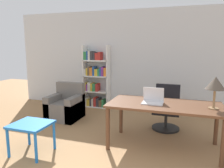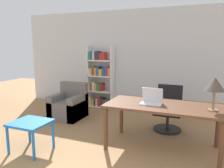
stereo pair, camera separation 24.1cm
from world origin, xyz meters
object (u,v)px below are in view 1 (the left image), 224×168
Objects in this scene: table_lamp at (215,84)px; armchair at (66,107)px; office_chair at (167,109)px; desk at (164,109)px; side_table_blue at (31,128)px; bookshelf at (95,79)px; laptop at (153,100)px.

table_lamp reaches higher than armchair.
table_lamp reaches higher than office_chair.
table_lamp reaches higher than desk.
desk reaches higher than side_table_blue.
side_table_blue is (-2.75, -0.85, -0.74)m from table_lamp.
table_lamp is at bearing -35.65° from bookshelf.
laptop is at bearing 26.19° from side_table_blue.
desk is at bearing 175.19° from table_lamp.
bookshelf is (0.29, 1.17, 0.52)m from armchair.
bookshelf is (-0.10, 2.90, 0.38)m from side_table_blue.
table_lamp reaches higher than laptop.
armchair is at bearing -103.89° from bookshelf.
side_table_blue is (-2.00, -0.91, -0.26)m from desk.
office_chair is 1.56× the size of side_table_blue.
office_chair is (0.16, 0.96, -0.42)m from laptop.
laptop is 2.42m from armchair.
table_lamp is 1.48m from office_chair.
office_chair is at bearing 3.04° from armchair.
bookshelf is at bearing 153.35° from office_chair.
table_lamp is at bearing -4.81° from desk.
laptop is 0.69× the size of table_lamp.
side_table_blue is (-1.97, -1.85, 0.02)m from office_chair.
office_chair is at bearing -26.65° from bookshelf.
armchair reaches higher than side_table_blue.
bookshelf is at bearing 136.69° from desk.
laptop is 0.38× the size of office_chair.
side_table_blue is at bearing -153.81° from laptop.
office_chair is at bearing 127.72° from table_lamp.
desk is 5.36× the size of laptop.
office_chair is 0.53× the size of bookshelf.
bookshelf reaches higher than office_chair.
side_table_blue is at bearing -162.87° from table_lamp.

